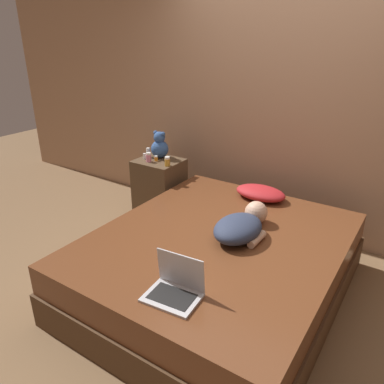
{
  "coord_description": "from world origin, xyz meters",
  "views": [
    {
      "loc": [
        1.19,
        -2.16,
        1.93
      ],
      "look_at": [
        -0.41,
        0.26,
        0.68
      ],
      "focal_mm": 35.0,
      "sensor_mm": 36.0,
      "label": 1
    }
  ],
  "objects_px": {
    "teddy_bear": "(160,146)",
    "bottle_clear": "(148,153)",
    "person_lying": "(242,225)",
    "laptop": "(175,287)",
    "bottle_pink": "(149,157)",
    "pillow": "(260,193)",
    "bottle_amber": "(167,161)",
    "bottle_orange": "(156,158)",
    "bottle_white": "(145,156)"
  },
  "relations": [
    {
      "from": "pillow",
      "to": "bottle_amber",
      "type": "distance_m",
      "value": 0.99
    },
    {
      "from": "bottle_pink",
      "to": "bottle_amber",
      "type": "relative_size",
      "value": 1.03
    },
    {
      "from": "person_lying",
      "to": "bottle_amber",
      "type": "distance_m",
      "value": 1.26
    },
    {
      "from": "laptop",
      "to": "person_lying",
      "type": "bearing_deg",
      "value": 84.15
    },
    {
      "from": "laptop",
      "to": "bottle_orange",
      "type": "xyz_separation_m",
      "value": [
        -1.3,
        1.47,
        0.15
      ]
    },
    {
      "from": "teddy_bear",
      "to": "bottle_pink",
      "type": "height_order",
      "value": "teddy_bear"
    },
    {
      "from": "person_lying",
      "to": "laptop",
      "type": "height_order",
      "value": "laptop"
    },
    {
      "from": "laptop",
      "to": "bottle_orange",
      "type": "distance_m",
      "value": 1.97
    },
    {
      "from": "bottle_orange",
      "to": "bottle_amber",
      "type": "distance_m",
      "value": 0.2
    },
    {
      "from": "pillow",
      "to": "laptop",
      "type": "bearing_deg",
      "value": -84.42
    },
    {
      "from": "laptop",
      "to": "teddy_bear",
      "type": "relative_size",
      "value": 1.17
    },
    {
      "from": "pillow",
      "to": "bottle_white",
      "type": "height_order",
      "value": "bottle_white"
    },
    {
      "from": "pillow",
      "to": "bottle_pink",
      "type": "xyz_separation_m",
      "value": [
        -1.2,
        -0.15,
        0.17
      ]
    },
    {
      "from": "person_lying",
      "to": "laptop",
      "type": "distance_m",
      "value": 0.85
    },
    {
      "from": "person_lying",
      "to": "teddy_bear",
      "type": "bearing_deg",
      "value": 152.83
    },
    {
      "from": "bottle_amber",
      "to": "bottle_clear",
      "type": "height_order",
      "value": "bottle_clear"
    },
    {
      "from": "pillow",
      "to": "laptop",
      "type": "xyz_separation_m",
      "value": [
        0.15,
        -1.56,
        -0.0
      ]
    },
    {
      "from": "teddy_bear",
      "to": "bottle_pink",
      "type": "relative_size",
      "value": 2.93
    },
    {
      "from": "pillow",
      "to": "laptop",
      "type": "distance_m",
      "value": 1.57
    },
    {
      "from": "bottle_orange",
      "to": "pillow",
      "type": "bearing_deg",
      "value": 4.39
    },
    {
      "from": "pillow",
      "to": "laptop",
      "type": "height_order",
      "value": "laptop"
    },
    {
      "from": "bottle_orange",
      "to": "bottle_clear",
      "type": "relative_size",
      "value": 0.54
    },
    {
      "from": "teddy_bear",
      "to": "bottle_amber",
      "type": "xyz_separation_m",
      "value": [
        0.23,
        -0.18,
        -0.08
      ]
    },
    {
      "from": "bottle_pink",
      "to": "teddy_bear",
      "type": "bearing_deg",
      "value": 87.28
    },
    {
      "from": "laptop",
      "to": "bottle_orange",
      "type": "bearing_deg",
      "value": 126.32
    },
    {
      "from": "bottle_white",
      "to": "bottle_amber",
      "type": "distance_m",
      "value": 0.34
    },
    {
      "from": "laptop",
      "to": "bottle_pink",
      "type": "bearing_deg",
      "value": 128.58
    },
    {
      "from": "laptop",
      "to": "bottle_orange",
      "type": "relative_size",
      "value": 6.07
    },
    {
      "from": "bottle_orange",
      "to": "bottle_pink",
      "type": "height_order",
      "value": "bottle_pink"
    },
    {
      "from": "pillow",
      "to": "person_lying",
      "type": "distance_m",
      "value": 0.73
    },
    {
      "from": "laptop",
      "to": "teddy_bear",
      "type": "bearing_deg",
      "value": 125.0
    },
    {
      "from": "pillow",
      "to": "person_lying",
      "type": "relative_size",
      "value": 0.75
    },
    {
      "from": "pillow",
      "to": "bottle_pink",
      "type": "bearing_deg",
      "value": -172.92
    },
    {
      "from": "bottle_orange",
      "to": "bottle_amber",
      "type": "xyz_separation_m",
      "value": [
        0.19,
        -0.06,
        0.02
      ]
    },
    {
      "from": "bottle_orange",
      "to": "teddy_bear",
      "type": "bearing_deg",
      "value": 108.97
    },
    {
      "from": "laptop",
      "to": "bottle_white",
      "type": "height_order",
      "value": "laptop"
    },
    {
      "from": "laptop",
      "to": "bottle_clear",
      "type": "distance_m",
      "value": 2.12
    },
    {
      "from": "person_lying",
      "to": "bottle_pink",
      "type": "height_order",
      "value": "bottle_pink"
    },
    {
      "from": "bottle_orange",
      "to": "bottle_clear",
      "type": "height_order",
      "value": "bottle_clear"
    },
    {
      "from": "teddy_bear",
      "to": "bottle_clear",
      "type": "distance_m",
      "value": 0.15
    },
    {
      "from": "bottle_orange",
      "to": "laptop",
      "type": "bearing_deg",
      "value": -48.43
    },
    {
      "from": "pillow",
      "to": "bottle_orange",
      "type": "xyz_separation_m",
      "value": [
        -1.15,
        -0.09,
        0.15
      ]
    },
    {
      "from": "bottle_orange",
      "to": "bottle_amber",
      "type": "bearing_deg",
      "value": -17.03
    },
    {
      "from": "laptop",
      "to": "teddy_bear",
      "type": "distance_m",
      "value": 2.1
    },
    {
      "from": "pillow",
      "to": "bottle_amber",
      "type": "xyz_separation_m",
      "value": [
        -0.96,
        -0.15,
        0.17
      ]
    },
    {
      "from": "teddy_bear",
      "to": "bottle_clear",
      "type": "height_order",
      "value": "teddy_bear"
    },
    {
      "from": "teddy_bear",
      "to": "bottle_amber",
      "type": "relative_size",
      "value": 3.02
    },
    {
      "from": "person_lying",
      "to": "bottle_clear",
      "type": "relative_size",
      "value": 6.12
    },
    {
      "from": "bottle_pink",
      "to": "bottle_clear",
      "type": "bearing_deg",
      "value": 131.28
    },
    {
      "from": "laptop",
      "to": "bottle_white",
      "type": "relative_size",
      "value": 5.51
    }
  ]
}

